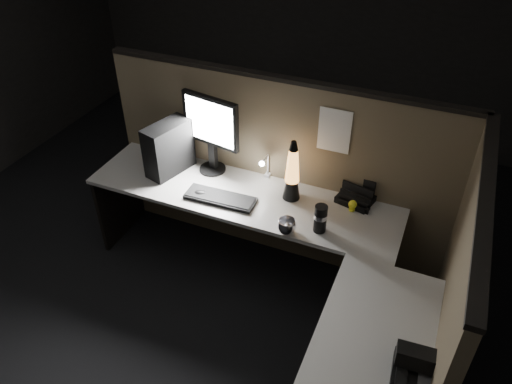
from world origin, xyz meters
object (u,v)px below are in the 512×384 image
at_px(monitor, 211,127).
at_px(desk_phone, 419,368).
at_px(keyboard, 220,198).
at_px(pc_tower, 169,148).
at_px(lava_lamp, 292,175).

height_order(monitor, desk_phone, monitor).
bearing_deg(keyboard, pc_tower, 157.78).
height_order(pc_tower, monitor, monitor).
distance_m(keyboard, lava_lamp, 0.54).
relative_size(monitor, lava_lamp, 1.31).
xyz_separation_m(monitor, keyboard, (0.22, -0.33, -0.35)).
bearing_deg(keyboard, lava_lamp, 23.67).
xyz_separation_m(pc_tower, monitor, (0.29, 0.14, 0.17)).
bearing_deg(monitor, pc_tower, -143.66).
distance_m(pc_tower, keyboard, 0.58).
relative_size(monitor, keyboard, 1.19).
relative_size(keyboard, desk_phone, 1.90).
height_order(lava_lamp, desk_phone, lava_lamp).
xyz_separation_m(monitor, desk_phone, (1.72, -1.21, -0.31)).
bearing_deg(desk_phone, monitor, 140.99).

